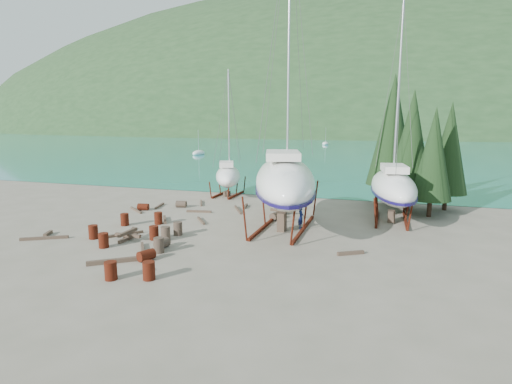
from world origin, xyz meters
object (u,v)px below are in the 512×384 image
(large_sailboat_far, at_px, (393,186))
(large_sailboat_near, at_px, (285,180))
(small_sailboat_shore, at_px, (228,176))
(worker, at_px, (301,217))

(large_sailboat_far, bearing_deg, large_sailboat_near, -153.76)
(large_sailboat_far, xyz_separation_m, small_sailboat_shore, (-15.58, 6.04, -0.58))
(large_sailboat_near, xyz_separation_m, large_sailboat_far, (7.16, 4.67, -0.79))
(worker, bearing_deg, large_sailboat_near, 116.21)
(large_sailboat_near, distance_m, worker, 2.87)
(small_sailboat_shore, height_order, worker, small_sailboat_shore)
(large_sailboat_far, bearing_deg, worker, -151.79)
(small_sailboat_shore, distance_m, worker, 14.08)
(large_sailboat_far, bearing_deg, small_sailboat_shore, 151.92)
(worker, bearing_deg, large_sailboat_far, -49.26)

